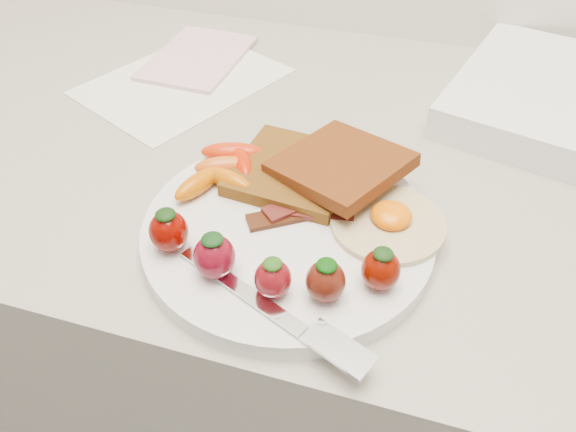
# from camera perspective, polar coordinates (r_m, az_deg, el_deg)

# --- Properties ---
(counter) EXTENTS (2.00, 0.60, 0.90)m
(counter) POSITION_cam_1_polar(r_m,az_deg,el_deg) (0.98, 3.77, -15.13)
(counter) COLOR gray
(counter) RESTS_ON ground
(plate) EXTENTS (0.27, 0.27, 0.02)m
(plate) POSITION_cam_1_polar(r_m,az_deg,el_deg) (0.52, 0.00, -1.53)
(plate) COLOR white
(plate) RESTS_ON counter
(toast_lower) EXTENTS (0.12, 0.12, 0.01)m
(toast_lower) POSITION_cam_1_polar(r_m,az_deg,el_deg) (0.57, 0.60, 4.60)
(toast_lower) COLOR #432608
(toast_lower) RESTS_ON plate
(toast_upper) EXTENTS (0.15, 0.15, 0.03)m
(toast_upper) POSITION_cam_1_polar(r_m,az_deg,el_deg) (0.55, 5.36, 5.23)
(toast_upper) COLOR #432410
(toast_upper) RESTS_ON toast_lower
(fried_egg) EXTENTS (0.12, 0.12, 0.02)m
(fried_egg) POSITION_cam_1_polar(r_m,az_deg,el_deg) (0.52, 10.19, -0.48)
(fried_egg) COLOR #F7F2BD
(fried_egg) RESTS_ON plate
(bacon_strips) EXTENTS (0.10, 0.09, 0.01)m
(bacon_strips) POSITION_cam_1_polar(r_m,az_deg,el_deg) (0.53, 1.39, 0.72)
(bacon_strips) COLOR black
(bacon_strips) RESTS_ON plate
(baby_carrots) EXTENTS (0.08, 0.11, 0.02)m
(baby_carrots) POSITION_cam_1_polar(r_m,az_deg,el_deg) (0.57, -6.38, 4.94)
(baby_carrots) COLOR #D75D16
(baby_carrots) RESTS_ON plate
(strawberries) EXTENTS (0.22, 0.06, 0.04)m
(strawberries) POSITION_cam_1_polar(r_m,az_deg,el_deg) (0.46, -2.49, -4.51)
(strawberries) COLOR #630500
(strawberries) RESTS_ON plate
(fork) EXTENTS (0.18, 0.09, 0.00)m
(fork) POSITION_cam_1_polar(r_m,az_deg,el_deg) (0.44, -0.50, -9.98)
(fork) COLOR silver
(fork) RESTS_ON plate
(paper_sheet) EXTENTS (0.27, 0.30, 0.00)m
(paper_sheet) POSITION_cam_1_polar(r_m,az_deg,el_deg) (0.78, -10.61, 13.28)
(paper_sheet) COLOR white
(paper_sheet) RESTS_ON counter
(notepad) EXTENTS (0.12, 0.17, 0.01)m
(notepad) POSITION_cam_1_polar(r_m,az_deg,el_deg) (0.83, -9.16, 15.62)
(notepad) COLOR beige
(notepad) RESTS_ON paper_sheet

